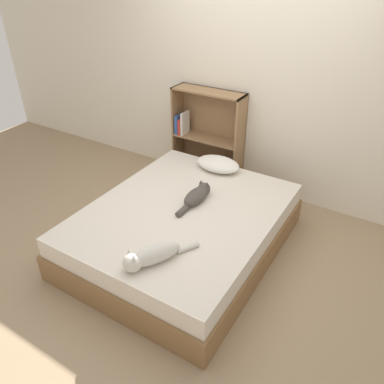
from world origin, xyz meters
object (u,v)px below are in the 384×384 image
at_px(bookshelf, 208,136).
at_px(cat_dark, 197,195).
at_px(cat_light, 150,256).
at_px(pillow, 218,164).
at_px(bed, 184,229).

bearing_deg(bookshelf, cat_dark, -65.13).
xyz_separation_m(cat_light, bookshelf, (-0.64, 1.97, 0.06)).
bearing_deg(cat_light, bookshelf, -132.95).
bearing_deg(pillow, cat_light, -80.33).
bearing_deg(bed, cat_dark, 80.21).
relative_size(bed, cat_dark, 3.95).
height_order(bed, bookshelf, bookshelf).
relative_size(pillow, cat_light, 0.85).
bearing_deg(bookshelf, cat_light, -72.02).
xyz_separation_m(bed, bookshelf, (-0.47, 1.26, 0.35)).
relative_size(cat_dark, bookshelf, 0.45).
bearing_deg(cat_dark, bookshelf, 25.53).
bearing_deg(cat_dark, bed, 170.87).
distance_m(cat_dark, bookshelf, 1.19).
distance_m(bed, cat_light, 0.79).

